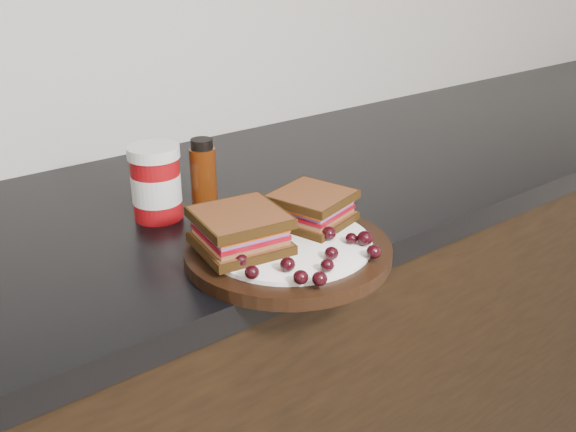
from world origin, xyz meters
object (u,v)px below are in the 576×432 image
at_px(condiment_jar, 156,183).
at_px(oil_bottle, 203,174).
at_px(sandwich_left, 240,230).
at_px(plate, 288,250).

bearing_deg(condiment_jar, oil_bottle, -7.78).
bearing_deg(sandwich_left, plate, -10.95).
distance_m(plate, oil_bottle, 0.22).
distance_m(sandwich_left, oil_bottle, 0.20).
height_order(sandwich_left, condiment_jar, condiment_jar).
bearing_deg(plate, oil_bottle, 90.48).
height_order(sandwich_left, oil_bottle, oil_bottle).
height_order(plate, oil_bottle, oil_bottle).
height_order(plate, condiment_jar, condiment_jar).
distance_m(sandwich_left, condiment_jar, 0.20).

